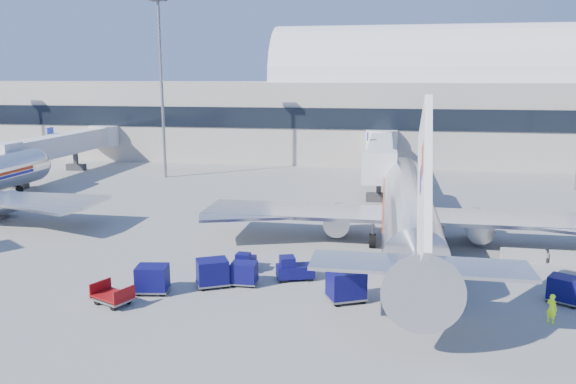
% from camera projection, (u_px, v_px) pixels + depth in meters
% --- Properties ---
extents(ground, '(260.00, 260.00, 0.00)m').
position_uv_depth(ground, '(269.00, 256.00, 40.92)').
color(ground, gray).
rests_on(ground, ground).
extents(terminal, '(170.00, 28.15, 21.00)m').
position_uv_depth(terminal, '(257.00, 109.00, 95.68)').
color(terminal, '#B2AA9E').
rests_on(terminal, ground).
extents(airliner_main, '(32.00, 37.26, 12.07)m').
position_uv_depth(airliner_main, '(408.00, 209.00, 43.00)').
color(airliner_main, silver).
rests_on(airliner_main, ground).
extents(jetbridge_near, '(4.40, 27.50, 6.25)m').
position_uv_depth(jetbridge_near, '(381.00, 151.00, 68.58)').
color(jetbridge_near, silver).
rests_on(jetbridge_near, ground).
extents(jetbridge_mid, '(4.40, 27.50, 6.25)m').
position_uv_depth(jetbridge_mid, '(66.00, 144.00, 75.62)').
color(jetbridge_mid, silver).
rests_on(jetbridge_mid, ground).
extents(mast_west, '(2.00, 1.20, 22.60)m').
position_uv_depth(mast_west, '(161.00, 61.00, 70.23)').
color(mast_west, slate).
rests_on(mast_west, ground).
extents(barrier_near, '(3.00, 0.55, 0.90)m').
position_uv_depth(barrier_near, '(523.00, 255.00, 39.74)').
color(barrier_near, '#9E9E96').
rests_on(barrier_near, ground).
extents(barrier_mid, '(3.00, 0.55, 0.90)m').
position_uv_depth(barrier_mid, '(573.00, 258.00, 39.18)').
color(barrier_mid, '#9E9E96').
rests_on(barrier_mid, ground).
extents(tug_lead, '(2.66, 1.91, 1.56)m').
position_uv_depth(tug_lead, '(294.00, 269.00, 36.16)').
color(tug_lead, '#0A0944').
rests_on(tug_lead, ground).
extents(tug_right, '(2.36, 2.38, 1.46)m').
position_uv_depth(tug_right, '(403.00, 279.00, 34.48)').
color(tug_right, '#0A0944').
rests_on(tug_right, ground).
extents(tug_left, '(1.16, 2.10, 1.33)m').
position_uv_depth(tug_left, '(245.00, 262.00, 37.83)').
color(tug_left, '#0A0944').
rests_on(tug_left, ground).
extents(cart_train_a, '(1.67, 1.28, 1.46)m').
position_uv_depth(cart_train_a, '(244.00, 273.00, 35.19)').
color(cart_train_a, '#0A0944').
rests_on(cart_train_a, ground).
extents(cart_train_b, '(2.44, 2.23, 1.74)m').
position_uv_depth(cart_train_b, '(213.00, 272.00, 34.92)').
color(cart_train_b, '#0A0944').
rests_on(cart_train_b, ground).
extents(cart_train_c, '(2.15, 1.76, 1.71)m').
position_uv_depth(cart_train_c, '(153.00, 279.00, 33.86)').
color(cart_train_c, '#0A0944').
rests_on(cart_train_c, ground).
extents(cart_solo_near, '(2.62, 2.38, 1.88)m').
position_uv_depth(cart_solo_near, '(346.00, 285.00, 32.62)').
color(cart_solo_near, '#0A0944').
rests_on(cart_solo_near, ground).
extents(cart_solo_far, '(2.21, 2.05, 1.56)m').
position_uv_depth(cart_solo_far, '(565.00, 289.00, 32.38)').
color(cart_solo_far, '#0A0944').
rests_on(cart_solo_far, ground).
extents(cart_open_red, '(2.64, 2.31, 0.59)m').
position_uv_depth(cart_open_red, '(113.00, 297.00, 32.24)').
color(cart_open_red, slate).
rests_on(cart_open_red, ground).
extents(ramp_worker, '(0.67, 0.69, 1.60)m').
position_uv_depth(ramp_worker, '(552.00, 308.00, 29.78)').
color(ramp_worker, '#9FE317').
rests_on(ramp_worker, ground).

